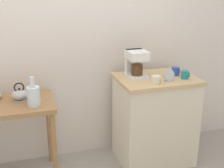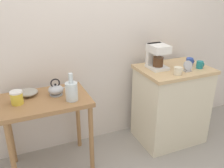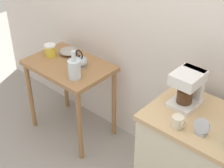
{
  "view_description": "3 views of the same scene",
  "coord_description": "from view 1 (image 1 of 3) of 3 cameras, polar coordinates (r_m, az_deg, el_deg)",
  "views": [
    {
      "loc": [
        -0.48,
        -2.51,
        1.77
      ],
      "look_at": [
        0.31,
        0.05,
        0.87
      ],
      "focal_mm": 48.71,
      "sensor_mm": 36.0,
      "label": 1
    },
    {
      "loc": [
        -0.88,
        -2.04,
        1.79
      ],
      "look_at": [
        0.01,
        0.02,
        0.84
      ],
      "focal_mm": 39.97,
      "sensor_mm": 36.0,
      "label": 2
    },
    {
      "loc": [
        1.46,
        -1.69,
        2.33
      ],
      "look_at": [
        -0.06,
        0.03,
        0.83
      ],
      "focal_mm": 54.77,
      "sensor_mm": 36.0,
      "label": 3
    }
  ],
  "objects": [
    {
      "name": "wooden_table",
      "position": [
        2.81,
        -18.79,
        -5.66
      ],
      "size": [
        0.78,
        0.54,
        0.78
      ],
      "color": "#9E7044",
      "rests_on": "ground_plane"
    },
    {
      "name": "back_wall",
      "position": [
        3.04,
        -6.03,
        11.55
      ],
      "size": [
        4.4,
        0.1,
        2.8
      ],
      "primitive_type": "cube",
      "color": "silver",
      "rests_on": "ground_plane"
    },
    {
      "name": "mug_small_cream",
      "position": [
        2.75,
        8.22,
        0.79
      ],
      "size": [
        0.09,
        0.08,
        0.08
      ],
      "color": "beige",
      "rests_on": "kitchen_counter"
    },
    {
      "name": "mug_blue",
      "position": [
        3.04,
        11.85,
        2.37
      ],
      "size": [
        0.08,
        0.08,
        0.08
      ],
      "color": "#2D4CAD",
      "rests_on": "kitchen_counter"
    },
    {
      "name": "glass_carafe_vase",
      "position": [
        2.61,
        -14.56,
        -2.12
      ],
      "size": [
        0.11,
        0.11,
        0.25
      ],
      "color": "silver",
      "rests_on": "wooden_table"
    },
    {
      "name": "coffee_maker",
      "position": [
        2.91,
        4.52,
        4.03
      ],
      "size": [
        0.18,
        0.22,
        0.26
      ],
      "color": "white",
      "rests_on": "kitchen_counter"
    },
    {
      "name": "mug_dark_teal",
      "position": [
        2.95,
        13.55,
        1.72
      ],
      "size": [
        0.08,
        0.07,
        0.08
      ],
      "color": "teal",
      "rests_on": "kitchen_counter"
    },
    {
      "name": "table_clock",
      "position": [
        2.84,
        10.62,
        1.5
      ],
      "size": [
        0.1,
        0.05,
        0.12
      ],
      "color": "#B2B5BA",
      "rests_on": "kitchen_counter"
    },
    {
      "name": "teakettle",
      "position": [
        2.78,
        -16.89,
        -1.92
      ],
      "size": [
        0.17,
        0.14,
        0.16
      ],
      "color": "#B2B5BA",
      "rests_on": "wooden_table"
    },
    {
      "name": "kitchen_counter",
      "position": [
        3.12,
        7.98,
        -6.58
      ],
      "size": [
        0.76,
        0.57,
        0.9
      ],
      "color": "beige",
      "rests_on": "ground_plane"
    }
  ]
}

